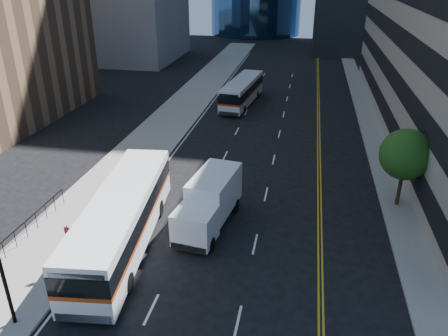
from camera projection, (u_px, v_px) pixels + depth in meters
name	position (u px, v px, depth m)	size (l,w,h in m)	color
ground	(241.00, 265.00, 22.84)	(160.00, 160.00, 0.00)	black
sidewalk_west	(180.00, 110.00, 46.87)	(5.00, 90.00, 0.15)	gray
sidewalk_east	(369.00, 122.00, 43.52)	(2.00, 90.00, 0.15)	gray
street_tree	(406.00, 155.00, 26.88)	(3.20, 3.20, 5.10)	#332114
lamp_post	(3.00, 274.00, 17.90)	(0.28, 0.28, 4.56)	black
bus_front	(123.00, 219.00, 23.68)	(4.10, 12.69, 3.22)	white
bus_rear	(242.00, 91.00, 48.64)	(3.46, 10.88, 2.76)	silver
box_truck	(209.00, 202.00, 25.64)	(3.01, 6.55, 3.02)	white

